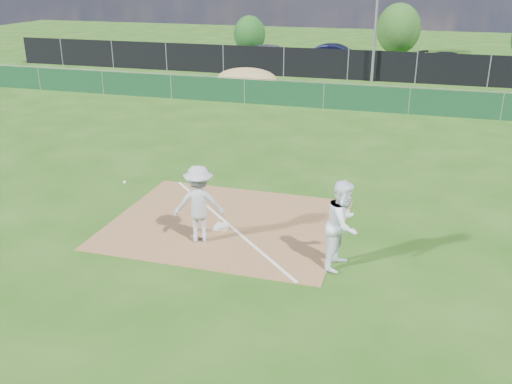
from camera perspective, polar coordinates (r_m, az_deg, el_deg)
ground at (r=23.33m, az=4.49°, el=5.67°), size 90.00×90.00×0.00m
infield_dirt at (r=15.16m, az=-2.93°, el=-3.16°), size 6.00×5.00×0.02m
foul_line at (r=15.16m, az=-2.93°, el=-3.11°), size 5.01×5.01×0.01m
green_fence at (r=27.96m, az=6.79°, el=9.50°), size 44.00×0.05×1.20m
dirt_mound at (r=32.48m, az=-0.94°, el=11.27°), size 3.38×2.60×1.17m
black_fence at (r=35.69m, az=9.18°, el=12.45°), size 46.00×0.04×1.80m
parking_lot at (r=40.73m, az=10.13°, el=12.20°), size 46.00×9.00×0.01m
light_pole at (r=34.89m, az=11.97°, el=17.20°), size 0.16×0.16×8.00m
first_base at (r=14.89m, az=-3.47°, el=-3.45°), size 0.35×0.35×0.07m
play_at_first at (r=13.90m, az=-5.71°, el=-1.19°), size 2.80×1.05×1.94m
runner at (r=12.79m, az=8.70°, el=-3.23°), size 0.96×1.14×2.06m
car_left at (r=41.58m, az=1.58°, el=13.67°), size 4.31×2.38×1.39m
car_mid at (r=41.16m, az=8.10°, el=13.42°), size 4.32×1.55×1.42m
car_right at (r=39.90m, az=18.99°, el=12.13°), size 4.66×3.03×1.26m
tree_left at (r=46.41m, az=-0.65°, el=15.50°), size 2.48×2.48×2.94m
tree_mid at (r=46.58m, az=14.07°, el=15.55°), size 3.32×3.32×3.94m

